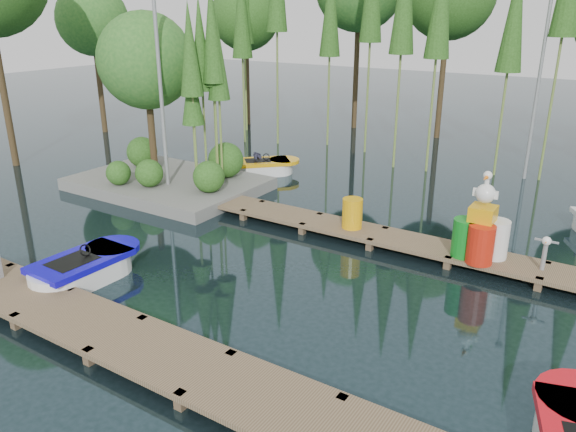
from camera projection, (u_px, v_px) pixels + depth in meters
The scene contains 12 objects.
ground_plane at pixel (260, 260), 13.85m from camera, with size 90.00×90.00×0.00m, color #1C2F35.
near_dock at pixel (117, 335), 10.23m from camera, with size 18.00×1.50×0.50m.
far_dock at pixel (343, 228), 15.23m from camera, with size 15.00×1.20×0.50m.
island at pixel (161, 94), 18.54m from camera, with size 6.20×4.20×6.75m.
tree_screen at pixel (377, 0), 21.11m from camera, with size 34.42×18.53×10.31m.
lamp_island at pixel (159, 63), 17.13m from camera, with size 0.30×0.30×7.25m.
lamp_rear at pixel (542, 58), 19.00m from camera, with size 0.30×0.30×7.25m.
boat_blue at pixel (84, 270), 12.72m from camera, with size 1.32×2.78×0.92m.
boat_yellow_far at pixel (264, 167), 20.95m from camera, with size 2.59×2.56×1.26m.
yellow_barrel at pixel (352, 213), 14.94m from camera, with size 0.54×0.54×0.81m, color #E6A10C.
drum_cluster at pixel (481, 234), 13.02m from camera, with size 1.22×1.12×2.11m.
seagull_post at pixel (546, 248), 12.46m from camera, with size 0.50×0.27×0.80m.
Camera 1 is at (7.41, -10.22, 5.84)m, focal length 35.00 mm.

